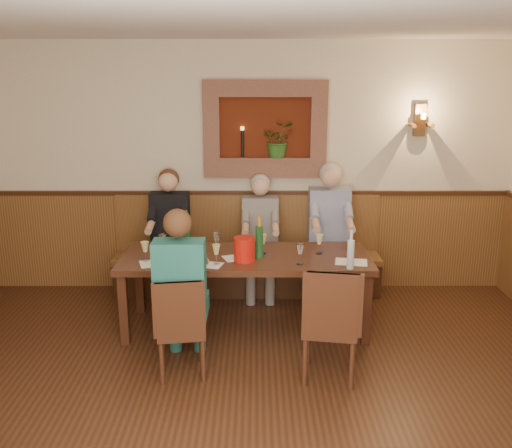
{
  "coord_description": "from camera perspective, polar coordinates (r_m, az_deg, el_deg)",
  "views": [
    {
      "loc": [
        0.1,
        -3.39,
        2.48
      ],
      "look_at": [
        0.1,
        1.9,
        1.05
      ],
      "focal_mm": 40.0,
      "sensor_mm": 36.0,
      "label": 1
    }
  ],
  "objects": [
    {
      "name": "wine_glass_3",
      "position": [
        5.25,
        -3.98,
        -3.05
      ],
      "size": [
        0.08,
        0.08,
        0.19
      ],
      "primitive_type": null,
      "color": "#D6D27F",
      "rests_on": "dining_table"
    },
    {
      "name": "wall_niche",
      "position": [
        6.37,
        1.28,
        9.06
      ],
      "size": [
        1.36,
        0.3,
        1.06
      ],
      "color": "#531B0B",
      "rests_on": "ground"
    },
    {
      "name": "wine_glass_5",
      "position": [
        5.55,
        0.69,
        -1.99
      ],
      "size": [
        0.08,
        0.08,
        0.19
      ],
      "primitive_type": null,
      "color": "#D6D27F",
      "rests_on": "dining_table"
    },
    {
      "name": "wine_glass_6",
      "position": [
        5.31,
        -7.11,
        -2.9
      ],
      "size": [
        0.08,
        0.08,
        0.19
      ],
      "primitive_type": null,
      "color": "#D6D27F",
      "rests_on": "dining_table"
    },
    {
      "name": "person_bench_left",
      "position": [
        6.43,
        -8.6,
        -2.08
      ],
      "size": [
        0.43,
        0.52,
        1.44
      ],
      "color": "black",
      "rests_on": "ground"
    },
    {
      "name": "chair_near_left",
      "position": [
        4.9,
        -7.43,
        -11.98
      ],
      "size": [
        0.44,
        0.44,
        0.88
      ],
      "rotation": [
        0.0,
        0.0,
        0.14
      ],
      "color": "#361B10",
      "rests_on": "ground"
    },
    {
      "name": "spittoon_bucket",
      "position": [
        5.33,
        -1.19,
        -2.53
      ],
      "size": [
        0.23,
        0.23,
        0.23
      ],
      "primitive_type": "cylinder",
      "rotation": [
        0.0,
        0.0,
        0.2
      ],
      "color": "red",
      "rests_on": "dining_table"
    },
    {
      "name": "room_shell",
      "position": [
        3.44,
        -1.65,
        5.22
      ],
      "size": [
        6.04,
        6.04,
        2.82
      ],
      "color": "beige",
      "rests_on": "ground"
    },
    {
      "name": "wall_sconce",
      "position": [
        6.59,
        16.09,
        9.88
      ],
      "size": [
        0.25,
        0.2,
        0.35
      ],
      "color": "brown",
      "rests_on": "ground"
    },
    {
      "name": "bench",
      "position": [
        6.54,
        -0.88,
        -4.07
      ],
      "size": [
        3.0,
        0.45,
        1.11
      ],
      "color": "#381E0F",
      "rests_on": "ground"
    },
    {
      "name": "tasting_sheet_d",
      "position": [
        5.27,
        -4.82,
        -4.08
      ],
      "size": [
        0.3,
        0.24,
        0.0
      ],
      "primitive_type": "cube",
      "rotation": [
        0.0,
        0.0,
        -0.26
      ],
      "color": "white",
      "rests_on": "dining_table"
    },
    {
      "name": "wine_bottle_green_a",
      "position": [
        5.41,
        0.34,
        -1.69
      ],
      "size": [
        0.09,
        0.09,
        0.4
      ],
      "rotation": [
        0.0,
        0.0,
        -0.41
      ],
      "color": "#19471E",
      "rests_on": "dining_table"
    },
    {
      "name": "dining_table",
      "position": [
        5.54,
        -1.04,
        -3.88
      ],
      "size": [
        2.4,
        0.9,
        0.75
      ],
      "color": "#361B10",
      "rests_on": "ground"
    },
    {
      "name": "wine_bottle_green_b",
      "position": [
        5.61,
        -6.93,
        -1.09
      ],
      "size": [
        0.08,
        0.08,
        0.42
      ],
      "rotation": [
        0.0,
        0.0,
        0.03
      ],
      "color": "#19471E",
      "rests_on": "dining_table"
    },
    {
      "name": "chair_near_right",
      "position": [
        4.84,
        7.34,
        -11.96
      ],
      "size": [
        0.5,
        0.5,
        0.98
      ],
      "rotation": [
        0.0,
        0.0,
        -0.16
      ],
      "color": "#361B10",
      "rests_on": "ground"
    },
    {
      "name": "wine_glass_1",
      "position": [
        5.26,
        4.44,
        -3.02
      ],
      "size": [
        0.08,
        0.08,
        0.19
      ],
      "primitive_type": null,
      "color": "white",
      "rests_on": "dining_table"
    },
    {
      "name": "ground_plane",
      "position": [
        4.2,
        -1.44,
        -21.08
      ],
      "size": [
        6.0,
        6.0,
        0.0
      ],
      "primitive_type": "plane",
      "color": "#321C0D",
      "rests_on": "ground"
    },
    {
      "name": "wine_glass_0",
      "position": [
        5.41,
        -11.02,
        -2.74
      ],
      "size": [
        0.08,
        0.08,
        0.19
      ],
      "primitive_type": null,
      "color": "#D6D27F",
      "rests_on": "dining_table"
    },
    {
      "name": "wine_glass_2",
      "position": [
        5.41,
        9.47,
        -2.67
      ],
      "size": [
        0.08,
        0.08,
        0.19
      ],
      "primitive_type": null,
      "color": "white",
      "rests_on": "dining_table"
    },
    {
      "name": "tasting_sheet_b",
      "position": [
        5.45,
        -1.83,
        -3.37
      ],
      "size": [
        0.32,
        0.28,
        0.0
      ],
      "primitive_type": "cube",
      "rotation": [
        0.0,
        0.0,
        0.35
      ],
      "color": "white",
      "rests_on": "dining_table"
    },
    {
      "name": "water_bottle",
      "position": [
        5.18,
        9.44,
        -2.93
      ],
      "size": [
        0.07,
        0.07,
        0.35
      ],
      "rotation": [
        0.0,
        0.0,
        -0.11
      ],
      "color": "silver",
      "rests_on": "dining_table"
    },
    {
      "name": "wainscoting",
      "position": [
        3.88,
        -1.5,
        -14.07
      ],
      "size": [
        6.02,
        6.02,
        1.15
      ],
      "color": "brown",
      "rests_on": "ground"
    },
    {
      "name": "wine_glass_7",
      "position": [
        5.57,
        6.34,
        -2.01
      ],
      "size": [
        0.08,
        0.08,
        0.19
      ],
      "primitive_type": null,
      "color": "#D6D27F",
      "rests_on": "dining_table"
    },
    {
      "name": "wine_glass_9",
      "position": [
        5.63,
        -9.32,
        -1.96
      ],
      "size": [
        0.08,
        0.08,
        0.19
      ],
      "primitive_type": null,
      "color": "white",
      "rests_on": "dining_table"
    },
    {
      "name": "person_chair_front",
      "position": [
        4.88,
        -7.4,
        -7.78
      ],
      "size": [
        0.42,
        0.51,
        1.42
      ],
      "color": "navy",
      "rests_on": "ground"
    },
    {
      "name": "person_bench_mid",
      "position": [
        6.37,
        0.42,
        -2.33
      ],
      "size": [
        0.4,
        0.49,
        1.38
      ],
      "color": "#5F5A57",
      "rests_on": "ground"
    },
    {
      "name": "wine_glass_4",
      "position": [
        5.31,
        -1.24,
        -2.81
      ],
      "size": [
        0.08,
        0.08,
        0.19
      ],
      "primitive_type": null,
      "color": "#D6D27F",
      "rests_on": "dining_table"
    },
    {
      "name": "tasting_sheet_c",
      "position": [
        5.39,
        9.5,
        -3.77
      ],
      "size": [
        0.32,
        0.26,
        0.0
      ],
      "primitive_type": "cube",
      "rotation": [
        0.0,
        0.0,
        -0.17
      ],
      "color": "white",
      "rests_on": "dining_table"
    },
    {
      "name": "wine_glass_8",
      "position": [
        5.61,
        -3.94,
        -1.84
      ],
      "size": [
        0.08,
        0.08,
        0.19
      ],
      "primitive_type": null,
      "color": "white",
      "rests_on": "dining_table"
    },
    {
      "name": "tasting_sheet_a",
      "position": [
        5.37,
        -9.88,
        -3.86
      ],
      "size": [
        0.36,
        0.3,
        0.0
      ],
      "primitive_type": "cube",
      "rotation": [
        0.0,
        0.0,
        0.3
      ],
      "color": "white",
      "rests_on": "dining_table"
    },
    {
      "name": "person_bench_right",
      "position": [
        6.4,
        7.33,
        -1.83
      ],
      "size": [
        0.45,
        0.56,
        1.5
      ],
      "color": "navy",
      "rests_on": "ground"
    }
  ]
}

